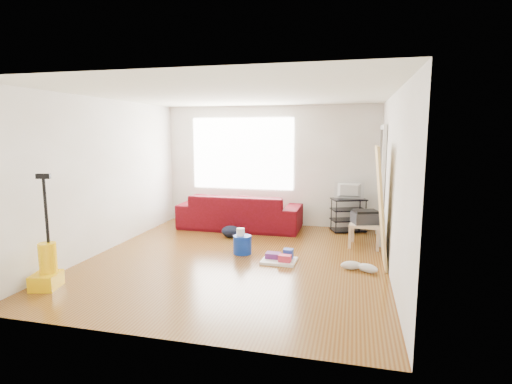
% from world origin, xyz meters
% --- Properties ---
extents(room, '(4.51, 5.01, 2.51)m').
position_xyz_m(room, '(0.07, 0.15, 1.25)').
color(room, '#5E300E').
rests_on(room, ground).
extents(sofa, '(2.45, 0.96, 0.72)m').
position_xyz_m(sofa, '(-0.50, 1.95, 0.00)').
color(sofa, '#400406').
rests_on(sofa, ground).
extents(tv_stand, '(0.74, 0.58, 0.66)m').
position_xyz_m(tv_stand, '(1.65, 2.22, 0.34)').
color(tv_stand, black).
rests_on(tv_stand, ground).
extents(tv, '(0.57, 0.08, 0.33)m').
position_xyz_m(tv, '(1.65, 2.22, 0.82)').
color(tv, black).
rests_on(tv, tv_stand).
extents(side_table, '(0.55, 0.55, 0.41)m').
position_xyz_m(side_table, '(1.95, 1.20, 0.34)').
color(side_table, tan).
rests_on(side_table, ground).
extents(printer, '(0.51, 0.45, 0.23)m').
position_xyz_m(printer, '(1.95, 1.20, 0.52)').
color(printer, black).
rests_on(printer, side_table).
extents(bucket, '(0.36, 0.36, 0.30)m').
position_xyz_m(bucket, '(0.01, 0.30, 0.00)').
color(bucket, '#0C2B97').
rests_on(bucket, ground).
extents(toilet_paper, '(0.13, 0.13, 0.12)m').
position_xyz_m(toilet_paper, '(-0.02, 0.30, 0.21)').
color(toilet_paper, white).
rests_on(toilet_paper, bucket).
extents(cleaning_tray, '(0.53, 0.43, 0.18)m').
position_xyz_m(cleaning_tray, '(0.69, 0.03, 0.06)').
color(cleaning_tray, white).
rests_on(cleaning_tray, ground).
extents(backpack, '(0.46, 0.40, 0.21)m').
position_xyz_m(backpack, '(-0.47, 1.24, 0.00)').
color(backpack, black).
rests_on(backpack, ground).
extents(sneakers, '(0.55, 0.28, 0.12)m').
position_xyz_m(sneakers, '(1.85, -0.09, 0.06)').
color(sneakers, silver).
rests_on(sneakers, ground).
extents(vacuum, '(0.38, 0.41, 1.45)m').
position_xyz_m(vacuum, '(-2.00, -1.67, 0.27)').
color(vacuum, '#EFB406').
rests_on(vacuum, ground).
extents(door_panel, '(0.22, 0.71, 1.76)m').
position_xyz_m(door_panel, '(2.13, 0.24, 0.00)').
color(door_panel, tan).
rests_on(door_panel, ground).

